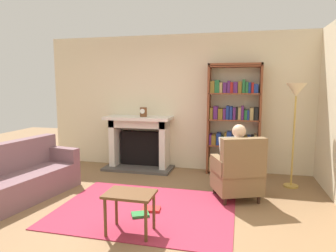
% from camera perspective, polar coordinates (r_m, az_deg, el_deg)
% --- Properties ---
extents(ground, '(14.00, 14.00, 0.00)m').
position_cam_1_polar(ground, '(4.05, -5.65, -17.17)').
color(ground, olive).
extents(back_wall, '(5.60, 0.10, 2.70)m').
position_cam_1_polar(back_wall, '(6.14, 2.08, 4.46)').
color(back_wall, beige).
rests_on(back_wall, ground).
extents(area_rug, '(2.40, 1.80, 0.01)m').
position_cam_1_polar(area_rug, '(4.31, -4.28, -15.49)').
color(area_rug, '#9D293F').
rests_on(area_rug, ground).
extents(fireplace, '(1.38, 0.64, 1.08)m').
position_cam_1_polar(fireplace, '(6.20, -5.35, -2.78)').
color(fireplace, '#4C4742').
rests_on(fireplace, ground).
extents(mantel_clock, '(0.14, 0.14, 0.19)m').
position_cam_1_polar(mantel_clock, '(5.99, -4.70, 2.66)').
color(mantel_clock, brown).
rests_on(mantel_clock, fireplace).
extents(bookshelf, '(0.99, 0.32, 2.10)m').
position_cam_1_polar(bookshelf, '(5.83, 12.23, 0.87)').
color(bookshelf, brown).
rests_on(bookshelf, ground).
extents(armchair_reading, '(0.83, 0.82, 0.97)m').
position_cam_1_polar(armchair_reading, '(4.60, 13.18, -8.59)').
color(armchair_reading, '#331E14').
rests_on(armchair_reading, ground).
extents(seated_reader, '(0.50, 0.59, 1.14)m').
position_cam_1_polar(seated_reader, '(4.66, 12.71, -5.88)').
color(seated_reader, silver).
rests_on(seated_reader, ground).
extents(sofa_floral, '(0.99, 1.80, 0.85)m').
position_cam_1_polar(sofa_floral, '(5.11, -26.06, -8.75)').
color(sofa_floral, '#77565D').
rests_on(sofa_floral, ground).
extents(side_table, '(0.56, 0.39, 0.49)m').
position_cam_1_polar(side_table, '(3.55, -7.24, -13.67)').
color(side_table, brown).
rests_on(side_table, ground).
extents(scattered_books, '(0.36, 0.44, 0.03)m').
position_cam_1_polar(scattered_books, '(4.18, -4.18, -15.88)').
color(scattered_books, red).
rests_on(scattered_books, area_rug).
extents(floor_lamp, '(0.32, 0.32, 1.74)m').
position_cam_1_polar(floor_lamp, '(5.32, 23.10, 4.66)').
color(floor_lamp, '#B7933F').
rests_on(floor_lamp, ground).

